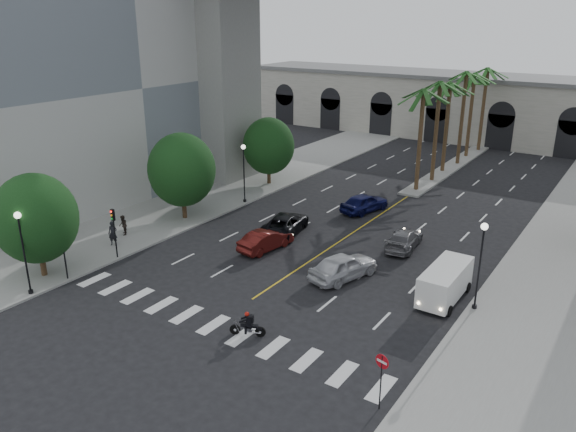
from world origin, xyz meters
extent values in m
plane|color=black|center=(0.00, 0.00, 0.00)|extent=(140.00, 140.00, 0.00)
cube|color=gray|center=(-15.00, 15.00, 0.07)|extent=(8.00, 100.00, 0.15)
cube|color=gray|center=(15.00, 15.00, 0.07)|extent=(8.00, 100.00, 0.15)
cube|color=gray|center=(0.00, 38.00, 0.10)|extent=(2.00, 24.00, 0.20)
cube|color=#BABBB6|center=(-27.00, 12.00, 10.00)|extent=(16.00, 32.00, 20.00)
cube|color=beige|center=(0.00, 55.00, 4.00)|extent=(70.00, 10.00, 8.00)
cube|color=slate|center=(0.00, 55.00, 8.25)|extent=(71.00, 10.50, 0.50)
cube|color=gray|center=(-18.50, 22.00, 10.40)|extent=(5.00, 6.00, 20.80)
cylinder|color=#47331E|center=(0.00, 28.00, 4.75)|extent=(0.40, 0.40, 9.50)
cylinder|color=#47331E|center=(0.10, 32.00, 4.90)|extent=(0.40, 0.40, 9.80)
cylinder|color=#47331E|center=(-0.20, 36.00, 4.65)|extent=(0.40, 0.40, 9.30)
cylinder|color=#47331E|center=(0.15, 40.00, 5.05)|extent=(0.40, 0.40, 10.10)
cylinder|color=#47331E|center=(-0.10, 44.00, 4.80)|extent=(0.40, 0.40, 9.60)
cylinder|color=#47331E|center=(0.20, 48.00, 4.95)|extent=(0.40, 0.40, 9.90)
cylinder|color=#382616|center=(-13.00, -3.00, 1.17)|extent=(0.36, 0.36, 2.34)
ellipsoid|color=black|center=(-13.00, -3.00, 4.03)|extent=(5.20, 5.20, 5.72)
cylinder|color=#382616|center=(-13.00, 10.00, 1.22)|extent=(0.36, 0.36, 2.45)
ellipsoid|color=black|center=(-13.00, 10.00, 4.22)|extent=(5.44, 5.44, 5.98)
cylinder|color=#382616|center=(-13.00, 22.00, 1.13)|extent=(0.36, 0.36, 2.27)
ellipsoid|color=black|center=(-13.00, 22.00, 3.91)|extent=(5.04, 5.04, 5.54)
cylinder|color=black|center=(-11.40, -5.00, 0.18)|extent=(0.28, 0.28, 0.36)
cylinder|color=black|center=(-11.40, -5.00, 2.60)|extent=(0.11, 0.11, 5.00)
sphere|color=white|center=(-11.40, -5.00, 5.15)|extent=(0.40, 0.40, 0.40)
cylinder|color=black|center=(-11.40, 16.00, 0.18)|extent=(0.28, 0.28, 0.36)
cylinder|color=black|center=(-11.40, 16.00, 2.60)|extent=(0.11, 0.11, 5.00)
sphere|color=white|center=(-11.40, 16.00, 5.15)|extent=(0.40, 0.40, 0.40)
cylinder|color=black|center=(11.40, 8.00, 0.18)|extent=(0.28, 0.28, 0.36)
cylinder|color=black|center=(11.40, 8.00, 2.60)|extent=(0.11, 0.11, 5.00)
sphere|color=white|center=(11.40, 8.00, 5.15)|extent=(0.40, 0.40, 0.40)
cylinder|color=black|center=(-11.30, -2.50, 1.75)|extent=(0.10, 0.10, 3.50)
cube|color=black|center=(-11.30, -2.50, 3.25)|extent=(0.25, 0.18, 0.80)
cylinder|color=black|center=(-11.30, 1.50, 1.75)|extent=(0.10, 0.10, 3.50)
cube|color=black|center=(-11.30, 1.50, 3.25)|extent=(0.25, 0.18, 0.80)
cylinder|color=black|center=(1.59, -1.58, 0.29)|extent=(0.56, 0.32, 0.57)
cylinder|color=black|center=(2.84, -1.02, 0.29)|extent=(0.56, 0.32, 0.57)
cube|color=silver|center=(2.26, -1.28, 0.36)|extent=(0.46, 0.40, 0.25)
cube|color=black|center=(2.13, -1.34, 0.63)|extent=(0.56, 0.40, 0.19)
cube|color=black|center=(2.52, -1.17, 0.59)|extent=(0.49, 0.38, 0.11)
cylinder|color=black|center=(1.78, -1.50, 0.84)|extent=(0.24, 0.49, 0.03)
cube|color=black|center=(2.32, -1.25, 0.95)|extent=(0.37, 0.43, 0.50)
cube|color=black|center=(2.46, -1.19, 1.00)|extent=(0.24, 0.32, 0.36)
sphere|color=#B5140C|center=(2.20, -1.31, 1.28)|extent=(0.25, 0.25, 0.25)
imported|color=silver|center=(3.15, 7.54, 0.84)|extent=(3.30, 5.28, 1.68)
imported|color=#521310|center=(-3.70, 8.54, 0.73)|extent=(2.17, 4.60, 1.46)
imported|color=black|center=(-4.40, 12.09, 0.75)|extent=(3.64, 5.82, 1.50)
imported|color=slate|center=(4.44, 14.31, 0.67)|extent=(2.43, 4.84, 1.35)
imported|color=#0F1349|center=(-1.50, 19.92, 0.80)|extent=(3.02, 5.03, 1.60)
cube|color=white|center=(9.50, 8.31, 1.18)|extent=(1.83, 4.92, 1.82)
cube|color=black|center=(9.50, 5.99, 1.41)|extent=(1.68, 0.23, 0.77)
cylinder|color=black|center=(8.63, 6.59, 0.32)|extent=(0.26, 0.64, 0.64)
cylinder|color=black|center=(10.36, 6.58, 0.32)|extent=(0.26, 0.64, 0.64)
cylinder|color=black|center=(8.64, 10.04, 0.32)|extent=(0.26, 0.64, 0.64)
cylinder|color=black|center=(10.37, 10.04, 0.32)|extent=(0.26, 0.64, 0.64)
imported|color=black|center=(-13.20, 2.81, 1.05)|extent=(0.78, 0.70, 1.80)
imported|color=black|center=(-14.18, 4.58, 0.92)|extent=(0.95, 0.94, 1.54)
cylinder|color=black|center=(10.50, -2.82, 1.33)|extent=(0.06, 0.06, 2.66)
cylinder|color=#AD0C15|center=(10.50, -2.82, 2.39)|extent=(0.66, 0.18, 0.67)
cube|color=silver|center=(10.50, -2.82, 2.39)|extent=(0.50, 0.14, 0.11)
camera|label=1|loc=(18.25, -21.55, 16.03)|focal=35.00mm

